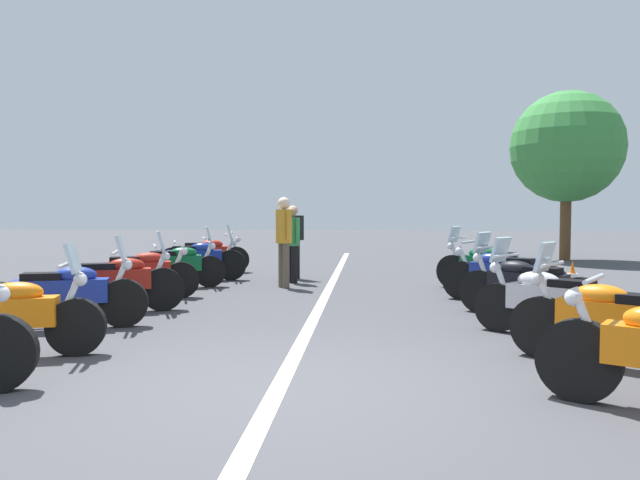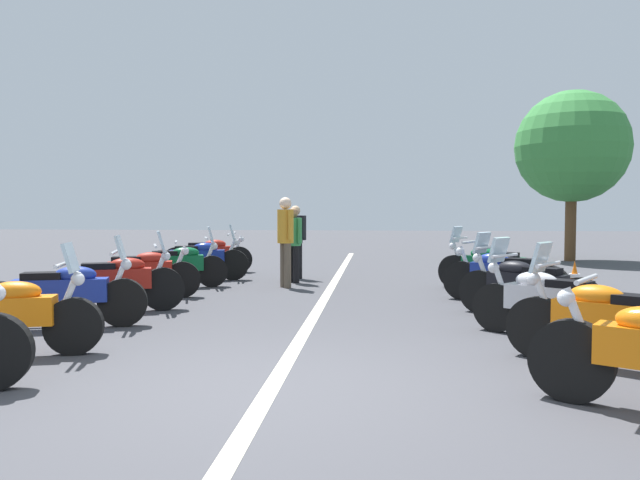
% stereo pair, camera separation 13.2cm
% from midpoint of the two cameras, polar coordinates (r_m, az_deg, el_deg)
% --- Properties ---
extents(ground_plane, '(80.00, 80.00, 0.00)m').
position_cam_midpoint_polar(ground_plane, '(5.39, -4.73, -13.74)').
color(ground_plane, '#424247').
extents(lane_centre_stripe, '(22.41, 0.16, 0.01)m').
position_cam_midpoint_polar(lane_centre_stripe, '(10.39, -0.12, -5.65)').
color(lane_centre_stripe, beige).
rests_on(lane_centre_stripe, ground_plane).
extents(motorcycle_left_row_1, '(0.82, 2.08, 1.19)m').
position_cam_midpoint_polar(motorcycle_left_row_1, '(7.19, -27.84, -6.13)').
color(motorcycle_left_row_1, black).
rests_on(motorcycle_left_row_1, ground_plane).
extents(motorcycle_left_row_2, '(0.88, 2.10, 1.21)m').
position_cam_midpoint_polar(motorcycle_left_row_2, '(8.58, -23.06, -4.57)').
color(motorcycle_left_row_2, black).
rests_on(motorcycle_left_row_2, ground_plane).
extents(motorcycle_left_row_3, '(0.97, 1.94, 1.22)m').
position_cam_midpoint_polar(motorcycle_left_row_3, '(9.65, -18.74, -3.65)').
color(motorcycle_left_row_3, black).
rests_on(motorcycle_left_row_3, ground_plane).
extents(motorcycle_left_row_4, '(0.86, 1.99, 0.99)m').
position_cam_midpoint_polar(motorcycle_left_row_4, '(11.00, -16.70, -2.93)').
color(motorcycle_left_row_4, black).
rests_on(motorcycle_left_row_4, ground_plane).
extents(motorcycle_left_row_5, '(0.88, 1.92, 1.20)m').
position_cam_midpoint_polar(motorcycle_left_row_5, '(12.35, -13.51, -2.23)').
color(motorcycle_left_row_5, black).
rests_on(motorcycle_left_row_5, ground_plane).
extents(motorcycle_left_row_6, '(0.75, 2.19, 1.22)m').
position_cam_midpoint_polar(motorcycle_left_row_6, '(13.53, -11.70, -1.72)').
color(motorcycle_left_row_6, black).
rests_on(motorcycle_left_row_6, ground_plane).
extents(motorcycle_left_row_7, '(0.83, 2.12, 1.00)m').
position_cam_midpoint_polar(motorcycle_left_row_7, '(15.13, -10.83, -1.31)').
color(motorcycle_left_row_7, black).
rests_on(motorcycle_left_row_7, ground_plane).
extents(motorcycle_right_row_1, '(1.34, 1.84, 1.21)m').
position_cam_midpoint_polar(motorcycle_right_row_1, '(6.59, 25.25, -6.79)').
color(motorcycle_right_row_1, black).
rests_on(motorcycle_right_row_1, ground_plane).
extents(motorcycle_right_row_2, '(1.38, 1.64, 1.20)m').
position_cam_midpoint_polar(motorcycle_right_row_2, '(7.79, 20.09, -5.30)').
color(motorcycle_right_row_2, black).
rests_on(motorcycle_right_row_2, ground_plane).
extents(motorcycle_right_row_3, '(1.38, 1.74, 1.21)m').
position_cam_midpoint_polar(motorcycle_right_row_3, '(9.17, 18.09, -4.01)').
color(motorcycle_right_row_3, black).
rests_on(motorcycle_right_row_3, ground_plane).
extents(motorcycle_right_row_4, '(1.12, 1.90, 1.01)m').
position_cam_midpoint_polar(motorcycle_right_row_4, '(10.55, 16.21, -3.12)').
color(motorcycle_right_row_4, black).
rests_on(motorcycle_right_row_4, ground_plane).
extents(motorcycle_right_row_5, '(1.26, 1.93, 1.22)m').
position_cam_midpoint_polar(motorcycle_right_row_5, '(12.00, 15.13, -2.35)').
color(motorcycle_right_row_5, black).
rests_on(motorcycle_right_row_5, ground_plane).
extents(traffic_cone_0, '(0.36, 0.36, 0.61)m').
position_cam_midpoint_polar(traffic_cone_0, '(12.08, 22.06, -3.28)').
color(traffic_cone_0, orange).
rests_on(traffic_cone_0, ground_plane).
extents(bystander_1, '(0.32, 0.50, 1.62)m').
position_cam_midpoint_polar(bystander_1, '(13.63, -2.79, 0.36)').
color(bystander_1, black).
rests_on(bystander_1, ground_plane).
extents(bystander_2, '(0.40, 0.40, 1.58)m').
position_cam_midpoint_polar(bystander_2, '(12.88, -2.97, 0.08)').
color(bystander_2, black).
rests_on(bystander_2, ground_plane).
extents(bystander_3, '(0.46, 0.33, 1.78)m').
position_cam_midpoint_polar(bystander_3, '(12.06, -3.69, 0.52)').
color(bystander_3, brown).
rests_on(bystander_3, ground_plane).
extents(roadside_tree_0, '(3.31, 3.31, 5.06)m').
position_cam_midpoint_polar(roadside_tree_0, '(19.91, 21.75, 7.99)').
color(roadside_tree_0, brown).
rests_on(roadside_tree_0, ground_plane).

